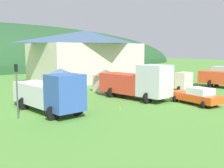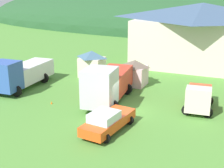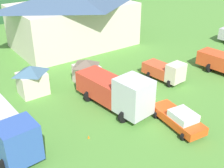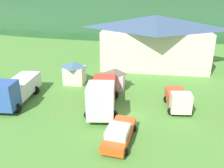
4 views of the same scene
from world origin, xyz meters
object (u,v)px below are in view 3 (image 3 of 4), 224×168
at_px(service_pickup_orange, 179,118).
at_px(traffic_cone_near_pickup, 160,118).
at_px(box_truck_blue, 7,130).
at_px(tow_truck_silver, 117,91).
at_px(play_shed_pink, 87,71).
at_px(depot_building, 73,17).
at_px(traffic_cone_mid_row, 89,138).
at_px(play_shed_cream, 32,80).
at_px(light_truck_cream, 166,71).

xyz_separation_m(service_pickup_orange, traffic_cone_near_pickup, (-0.35, 1.75, -0.83)).
distance_m(box_truck_blue, tow_truck_silver, 9.96).
bearing_deg(play_shed_pink, tow_truck_silver, -94.63).
bearing_deg(box_truck_blue, depot_building, 135.62).
height_order(tow_truck_silver, traffic_cone_mid_row, tow_truck_silver).
height_order(play_shed_pink, traffic_cone_near_pickup, play_shed_pink).
xyz_separation_m(box_truck_blue, tow_truck_silver, (9.96, -0.30, 0.20)).
relative_size(tow_truck_silver, traffic_cone_mid_row, 16.38).
bearing_deg(traffic_cone_mid_row, tow_truck_silver, 26.88).
bearing_deg(depot_building, service_pickup_orange, -97.52).
bearing_deg(traffic_cone_near_pickup, traffic_cone_mid_row, 168.42).
bearing_deg(play_shed_pink, depot_building, 66.90).
relative_size(depot_building, traffic_cone_near_pickup, 31.30).
distance_m(depot_building, traffic_cone_near_pickup, 22.26).
xyz_separation_m(depot_building, play_shed_cream, (-10.75, -10.67, -2.66)).
distance_m(play_shed_cream, play_shed_pink, 5.83).
bearing_deg(tow_truck_silver, box_truck_blue, -98.23).
xyz_separation_m(play_shed_cream, box_truck_blue, (-4.73, -6.95, 0.04)).
relative_size(depot_building, play_shed_cream, 5.73).
bearing_deg(light_truck_cream, play_shed_cream, -118.98).
xyz_separation_m(tow_truck_silver, traffic_cone_mid_row, (-4.54, -2.30, -1.85)).
height_order(play_shed_cream, play_shed_pink, play_shed_cream).
relative_size(play_shed_cream, tow_truck_silver, 0.37).
distance_m(play_shed_pink, traffic_cone_mid_row, 9.94).
bearing_deg(traffic_cone_near_pickup, play_shed_pink, 99.25).
bearing_deg(play_shed_pink, box_truck_blue, -150.80).
bearing_deg(traffic_cone_mid_row, traffic_cone_near_pickup, -11.58).
bearing_deg(service_pickup_orange, depot_building, 179.61).
height_order(box_truck_blue, tow_truck_silver, tow_truck_silver).
xyz_separation_m(depot_building, play_shed_pink, (-5.02, -11.77, -2.83)).
distance_m(depot_building, tow_truck_silver, 18.91).
bearing_deg(light_truck_cream, traffic_cone_near_pickup, -53.76).
distance_m(box_truck_blue, service_pickup_orange, 13.68).
distance_m(depot_building, play_shed_cream, 15.37).
distance_m(depot_building, play_shed_pink, 13.11).
bearing_deg(traffic_cone_near_pickup, service_pickup_orange, -78.82).
bearing_deg(traffic_cone_mid_row, service_pickup_orange, -24.00).
bearing_deg(play_shed_pink, service_pickup_orange, -80.46).
distance_m(play_shed_pink, traffic_cone_near_pickup, 10.04).
bearing_deg(box_truck_blue, play_shed_cream, 142.69).
bearing_deg(box_truck_blue, tow_truck_silver, 85.18).
height_order(depot_building, play_shed_pink, depot_building).
relative_size(box_truck_blue, traffic_cone_near_pickup, 14.26).
height_order(service_pickup_orange, traffic_cone_mid_row, service_pickup_orange).
relative_size(tow_truck_silver, service_pickup_orange, 1.57).
height_order(play_shed_cream, traffic_cone_mid_row, play_shed_cream).
xyz_separation_m(depot_building, service_pickup_orange, (-3.08, -23.33, -3.43)).
xyz_separation_m(depot_building, traffic_cone_near_pickup, (-3.42, -21.58, -4.26)).
distance_m(depot_building, service_pickup_orange, 23.78).
relative_size(tow_truck_silver, traffic_cone_near_pickup, 14.68).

